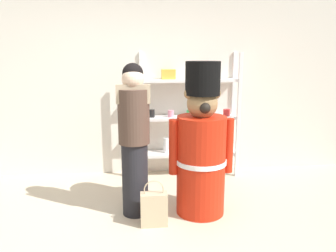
{
  "coord_description": "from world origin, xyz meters",
  "views": [
    {
      "loc": [
        -0.02,
        -2.71,
        1.76
      ],
      "look_at": [
        0.32,
        0.77,
        1.0
      ],
      "focal_mm": 35.84,
      "sensor_mm": 36.0,
      "label": 1
    }
  ],
  "objects_px": {
    "merchandise_shelf": "(189,114)",
    "shopping_bag": "(154,209)",
    "teddy_bear_guard": "(201,150)",
    "person_shopper": "(134,137)"
  },
  "relations": [
    {
      "from": "merchandise_shelf",
      "to": "shopping_bag",
      "type": "relative_size",
      "value": 3.58
    },
    {
      "from": "merchandise_shelf",
      "to": "shopping_bag",
      "type": "xyz_separation_m",
      "value": [
        -0.59,
        -1.48,
        -0.72
      ]
    },
    {
      "from": "teddy_bear_guard",
      "to": "person_shopper",
      "type": "height_order",
      "value": "teddy_bear_guard"
    },
    {
      "from": "person_shopper",
      "to": "teddy_bear_guard",
      "type": "bearing_deg",
      "value": -2.77
    },
    {
      "from": "merchandise_shelf",
      "to": "person_shopper",
      "type": "xyz_separation_m",
      "value": [
        -0.78,
        -1.19,
        -0.02
      ]
    },
    {
      "from": "merchandise_shelf",
      "to": "shopping_bag",
      "type": "distance_m",
      "value": 1.75
    },
    {
      "from": "teddy_bear_guard",
      "to": "shopping_bag",
      "type": "distance_m",
      "value": 0.8
    },
    {
      "from": "person_shopper",
      "to": "shopping_bag",
      "type": "distance_m",
      "value": 0.78
    },
    {
      "from": "teddy_bear_guard",
      "to": "shopping_bag",
      "type": "bearing_deg",
      "value": -154.72
    },
    {
      "from": "shopping_bag",
      "to": "person_shopper",
      "type": "bearing_deg",
      "value": 123.54
    }
  ]
}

